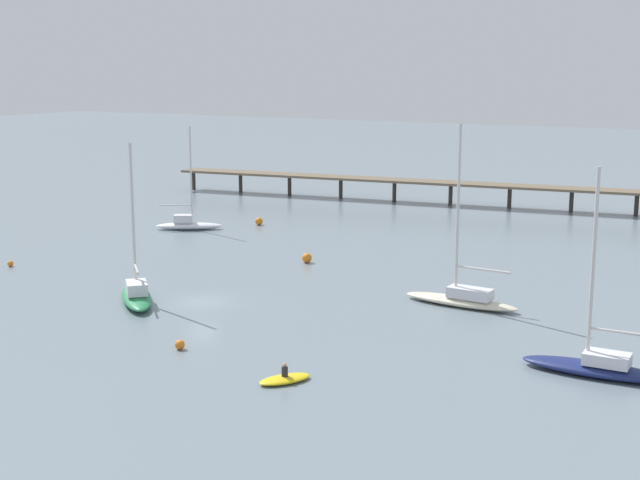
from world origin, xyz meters
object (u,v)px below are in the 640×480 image
Objects in this scene: pier at (593,180)px; mooring_buoy_outer at (10,264)px; sailboat_green at (136,293)px; mooring_buoy_near at (259,221)px; dinghy_yellow at (285,379)px; mooring_buoy_inner at (180,345)px; sailboat_cream at (463,296)px; sailboat_white at (188,223)px; sailboat_navy at (596,364)px; mooring_buoy_mid at (307,258)px.

pier is 66.08m from mooring_buoy_outer.
sailboat_green is 14.13× the size of mooring_buoy_near.
dinghy_yellow is at bearing -20.58° from mooring_buoy_outer.
mooring_buoy_near reaches higher than mooring_buoy_inner.
pier reaches higher than mooring_buoy_near.
mooring_buoy_near is (-31.11, 21.30, -0.36)m from sailboat_cream.
sailboat_white is 17.78× the size of mooring_buoy_inner.
sailboat_cream is at bearing -34.40° from mooring_buoy_near.
pier is 121.73× the size of mooring_buoy_inner.
sailboat_navy is at bearing -77.94° from pier.
sailboat_white reaches higher than mooring_buoy_outer.
dinghy_yellow is 6.50× the size of mooring_buoy_outer.
sailboat_cream is (21.73, 10.64, 0.03)m from sailboat_green.
dinghy_yellow reaches higher than mooring_buoy_outer.
mooring_buoy_outer is (-39.37, -6.47, -0.52)m from sailboat_cream.
pier is 40.02m from mooring_buoy_near.
mooring_buoy_mid is at bearing 75.72° from sailboat_green.
mooring_buoy_mid is (-13.81, 27.23, 0.24)m from dinghy_yellow.
dinghy_yellow is 5.42× the size of mooring_buoy_inner.
mooring_buoy_mid is (19.22, -8.21, -0.28)m from sailboat_white.
sailboat_white reaches higher than pier.
mooring_buoy_mid is at bearing 157.15° from sailboat_cream.
sailboat_navy is 17.83m from dinghy_yellow.
pier reaches higher than dinghy_yellow.
mooring_buoy_outer is 0.83× the size of mooring_buoy_inner.
sailboat_green is at bearing -60.66° from sailboat_white.
dinghy_yellow is at bearing -92.45° from pier.
sailboat_cream is at bearing 80.43° from dinghy_yellow.
mooring_buoy_mid is (4.55, 17.88, -0.31)m from sailboat_green.
sailboat_green is at bearing -104.28° from mooring_buoy_mid.
mooring_buoy_near is at bearing 73.44° from mooring_buoy_outer.
dinghy_yellow is at bearing -26.98° from sailboat_green.
sailboat_green reaches higher than dinghy_yellow.
sailboat_green is at bearing -153.91° from sailboat_cream.
pier reaches higher than mooring_buoy_inner.
sailboat_cream reaches higher than mooring_buoy_mid.
dinghy_yellow is 3.81× the size of mooring_buoy_mid.
mooring_buoy_near is (-9.38, 31.95, -0.33)m from sailboat_green.
mooring_buoy_mid is 25.84m from mooring_buoy_inner.
sailboat_cream reaches higher than sailboat_navy.
mooring_buoy_outer is at bearing -170.67° from sailboat_cream.
pier is at bearing 102.06° from sailboat_navy.
mooring_buoy_inner is (-12.10, -18.10, -0.47)m from sailboat_cream.
sailboat_green is at bearing -73.64° from mooring_buoy_near.
pier is 66.07m from mooring_buoy_inner.
dinghy_yellow is (-3.37, -19.99, -0.58)m from sailboat_cream.
pier is 5.66× the size of sailboat_cream.
sailboat_green reaches higher than mooring_buoy_inner.
sailboat_navy is (12.26, -57.38, -3.27)m from pier.
sailboat_navy reaches higher than pier.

